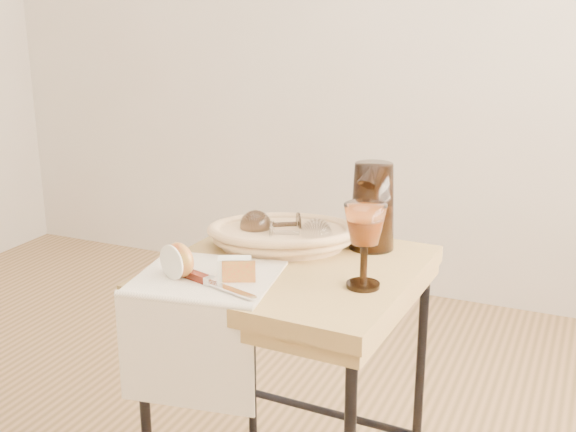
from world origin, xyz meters
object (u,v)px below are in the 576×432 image
at_px(wine_goblet, 364,246).
at_px(table_knife, 212,282).
at_px(pitcher, 373,206).
at_px(apple_half, 180,260).
at_px(goblet_lying_a, 274,225).
at_px(goblet_lying_b, 297,233).
at_px(tea_towel, 206,277).
at_px(side_table, 291,401).
at_px(bread_basket, 282,237).

xyz_separation_m(wine_goblet, table_knife, (-0.28, -0.13, -0.08)).
distance_m(wine_goblet, table_knife, 0.32).
relative_size(pitcher, apple_half, 3.03).
bearing_deg(goblet_lying_a, goblet_lying_b, 123.93).
height_order(goblet_lying_a, apple_half, goblet_lying_a).
height_order(tea_towel, apple_half, apple_half).
relative_size(side_table, goblet_lying_b, 5.81).
distance_m(wine_goblet, apple_half, 0.39).
relative_size(tea_towel, table_knife, 1.37).
bearing_deg(goblet_lying_a, tea_towel, 48.68).
bearing_deg(table_knife, bread_basket, 101.34).
bearing_deg(goblet_lying_a, pitcher, 166.01).
bearing_deg(side_table, goblet_lying_b, 103.24).
relative_size(goblet_lying_a, table_knife, 0.59).
bearing_deg(pitcher, wine_goblet, -72.13).
xyz_separation_m(bread_basket, apple_half, (-0.12, -0.27, 0.02)).
height_order(goblet_lying_a, table_knife, goblet_lying_a).
height_order(goblet_lying_b, pitcher, pitcher).
relative_size(pitcher, wine_goblet, 1.36).
bearing_deg(table_knife, side_table, 81.50).
xyz_separation_m(tea_towel, wine_goblet, (0.32, 0.09, 0.09)).
distance_m(tea_towel, goblet_lying_a, 0.27).
relative_size(side_table, bread_basket, 2.20).
height_order(side_table, wine_goblet, wine_goblet).
bearing_deg(tea_towel, goblet_lying_a, 72.04).
bearing_deg(table_knife, wine_goblet, 42.40).
distance_m(tea_towel, pitcher, 0.44).
bearing_deg(apple_half, side_table, 64.25).
xyz_separation_m(goblet_lying_a, table_knife, (-0.00, -0.30, -0.04)).
bearing_deg(table_knife, goblet_lying_b, 91.38).
bearing_deg(apple_half, goblet_lying_b, 76.87).
relative_size(side_table, apple_half, 8.58).
xyz_separation_m(bread_basket, pitcher, (0.20, 0.09, 0.08)).
relative_size(wine_goblet, table_knife, 0.85).
height_order(tea_towel, wine_goblet, wine_goblet).
distance_m(goblet_lying_b, apple_half, 0.30).
height_order(goblet_lying_b, wine_goblet, wine_goblet).
bearing_deg(tea_towel, goblet_lying_b, 53.98).
distance_m(bread_basket, pitcher, 0.23).
xyz_separation_m(side_table, apple_half, (-0.18, -0.18, 0.39)).
bearing_deg(pitcher, tea_towel, -123.97).
xyz_separation_m(side_table, goblet_lying_a, (-0.09, 0.11, 0.40)).
distance_m(goblet_lying_a, apple_half, 0.30).
distance_m(tea_towel, bread_basket, 0.26).
height_order(wine_goblet, table_knife, wine_goblet).
relative_size(tea_towel, goblet_lying_b, 2.43).
height_order(bread_basket, table_knife, bread_basket).
xyz_separation_m(tea_towel, table_knife, (0.04, -0.04, 0.01)).
xyz_separation_m(goblet_lying_a, pitcher, (0.22, 0.07, 0.05)).
distance_m(apple_half, table_knife, 0.10).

